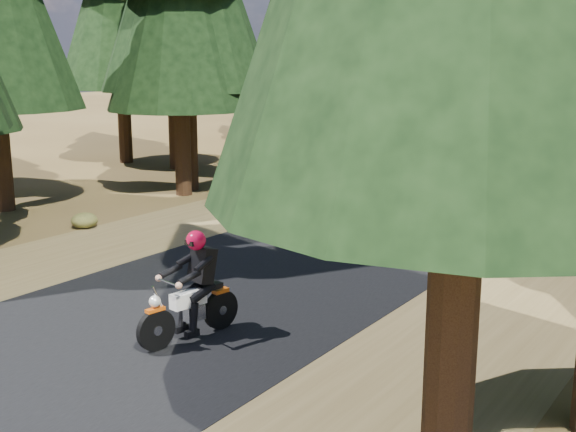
% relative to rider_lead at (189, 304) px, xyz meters
% --- Properties ---
extents(ground, '(120.00, 120.00, 0.00)m').
position_rel_rider_lead_xyz_m(ground, '(-0.97, 2.57, -0.58)').
color(ground, '#4C391B').
rests_on(ground, ground).
extents(road, '(6.00, 100.00, 0.01)m').
position_rel_rider_lead_xyz_m(road, '(-0.97, 7.57, -0.57)').
color(road, black).
rests_on(road, ground).
extents(shoulder_l, '(3.20, 100.00, 0.01)m').
position_rel_rider_lead_xyz_m(shoulder_l, '(-5.57, 7.57, -0.57)').
color(shoulder_l, brown).
rests_on(shoulder_l, ground).
extents(shoulder_r, '(3.20, 100.00, 0.01)m').
position_rel_rider_lead_xyz_m(shoulder_r, '(3.63, 7.57, -0.57)').
color(shoulder_r, brown).
rests_on(shoulder_r, ground).
extents(understory_shrubs, '(15.46, 31.52, 0.70)m').
position_rel_rider_lead_xyz_m(understory_shrubs, '(0.27, 11.60, -0.30)').
color(understory_shrubs, '#474C1E').
rests_on(understory_shrubs, ground).
extents(rider_lead, '(0.92, 1.99, 1.71)m').
position_rel_rider_lead_xyz_m(rider_lead, '(0.00, 0.00, 0.00)').
color(rider_lead, silver).
rests_on(rider_lead, road).
extents(rider_follow, '(0.86, 1.97, 1.70)m').
position_rel_rider_lead_xyz_m(rider_follow, '(-2.29, 9.79, -0.00)').
color(rider_follow, maroon).
rests_on(rider_follow, road).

